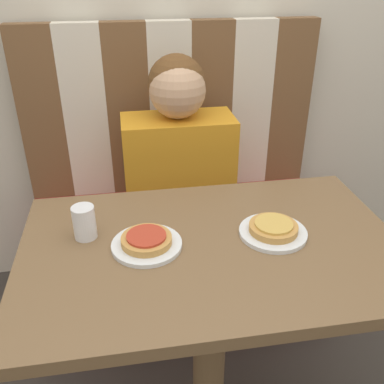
{
  "coord_description": "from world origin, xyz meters",
  "views": [
    {
      "loc": [
        -0.2,
        -0.9,
        1.42
      ],
      "look_at": [
        0.0,
        0.33,
        0.74
      ],
      "focal_mm": 40.0,
      "sensor_mm": 36.0,
      "label": 1
    }
  ],
  "objects_px": {
    "person": "(178,142)",
    "drinking_cup": "(84,222)",
    "plate_right": "(273,233)",
    "pizza_left": "(146,239)",
    "pizza_right": "(273,227)",
    "plate_left": "(147,245)"
  },
  "relations": [
    {
      "from": "plate_left",
      "to": "drinking_cup",
      "type": "height_order",
      "value": "drinking_cup"
    },
    {
      "from": "pizza_right",
      "to": "drinking_cup",
      "type": "height_order",
      "value": "drinking_cup"
    },
    {
      "from": "person",
      "to": "plate_left",
      "type": "distance_m",
      "value": 0.66
    },
    {
      "from": "plate_right",
      "to": "plate_left",
      "type": "bearing_deg",
      "value": 180.0
    },
    {
      "from": "person",
      "to": "drinking_cup",
      "type": "height_order",
      "value": "person"
    },
    {
      "from": "plate_right",
      "to": "pizza_left",
      "type": "bearing_deg",
      "value": 180.0
    },
    {
      "from": "pizza_left",
      "to": "drinking_cup",
      "type": "height_order",
      "value": "drinking_cup"
    },
    {
      "from": "plate_left",
      "to": "pizza_right",
      "type": "distance_m",
      "value": 0.34
    },
    {
      "from": "pizza_right",
      "to": "plate_right",
      "type": "bearing_deg",
      "value": -176.42
    },
    {
      "from": "plate_right",
      "to": "pizza_left",
      "type": "height_order",
      "value": "pizza_left"
    },
    {
      "from": "pizza_left",
      "to": "plate_left",
      "type": "bearing_deg",
      "value": -3.58
    },
    {
      "from": "drinking_cup",
      "to": "pizza_left",
      "type": "bearing_deg",
      "value": -24.62
    },
    {
      "from": "pizza_left",
      "to": "pizza_right",
      "type": "xyz_separation_m",
      "value": [
        0.34,
        0.0,
        0.0
      ]
    },
    {
      "from": "person",
      "to": "pizza_left",
      "type": "height_order",
      "value": "person"
    },
    {
      "from": "person",
      "to": "plate_right",
      "type": "xyz_separation_m",
      "value": [
        0.17,
        -0.64,
        -0.02
      ]
    },
    {
      "from": "plate_left",
      "to": "plate_right",
      "type": "relative_size",
      "value": 1.0
    },
    {
      "from": "person",
      "to": "pizza_right",
      "type": "relative_size",
      "value": 4.95
    },
    {
      "from": "person",
      "to": "pizza_left",
      "type": "xyz_separation_m",
      "value": [
        -0.17,
        -0.64,
        0.0
      ]
    },
    {
      "from": "plate_right",
      "to": "pizza_right",
      "type": "xyz_separation_m",
      "value": [
        0.0,
        0.0,
        0.02
      ]
    },
    {
      "from": "plate_right",
      "to": "drinking_cup",
      "type": "xyz_separation_m",
      "value": [
        -0.5,
        0.07,
        0.04
      ]
    },
    {
      "from": "plate_left",
      "to": "drinking_cup",
      "type": "distance_m",
      "value": 0.18
    },
    {
      "from": "pizza_left",
      "to": "drinking_cup",
      "type": "xyz_separation_m",
      "value": [
        -0.16,
        0.07,
        0.02
      ]
    }
  ]
}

